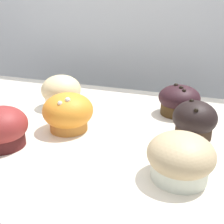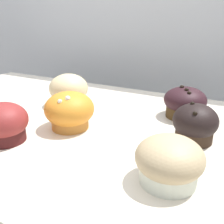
# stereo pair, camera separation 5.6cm
# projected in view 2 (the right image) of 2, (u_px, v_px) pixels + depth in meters

# --- Properties ---
(wall_back) EXTENTS (3.20, 0.10, 1.80)m
(wall_back) POSITION_uv_depth(u_px,v_px,m) (140.00, 79.00, 1.18)
(wall_back) COLOR silver
(wall_back) RESTS_ON ground
(muffin_front_center) EXTENTS (0.11, 0.11, 0.09)m
(muffin_front_center) POSITION_uv_depth(u_px,v_px,m) (69.00, 91.00, 0.73)
(muffin_front_center) COLOR white
(muffin_front_center) RESTS_ON display_counter
(muffin_back_left) EXTENTS (0.10, 0.10, 0.08)m
(muffin_back_left) POSITION_uv_depth(u_px,v_px,m) (185.00, 103.00, 0.65)
(muffin_back_left) COLOR #402C15
(muffin_back_left) RESTS_ON display_counter
(muffin_back_right) EXTENTS (0.10, 0.10, 0.08)m
(muffin_back_right) POSITION_uv_depth(u_px,v_px,m) (3.00, 123.00, 0.52)
(muffin_back_right) COLOR #451717
(muffin_back_right) RESTS_ON display_counter
(muffin_front_left) EXTENTS (0.11, 0.11, 0.08)m
(muffin_front_left) POSITION_uv_depth(u_px,v_px,m) (69.00, 111.00, 0.58)
(muffin_front_left) COLOR #C57A31
(muffin_front_left) RESTS_ON display_counter
(muffin_front_right) EXTENTS (0.09, 0.09, 0.08)m
(muffin_front_right) POSITION_uv_depth(u_px,v_px,m) (195.00, 124.00, 0.52)
(muffin_front_right) COLOR #332418
(muffin_front_right) RESTS_ON display_counter
(muffin_back_center) EXTENTS (0.10, 0.10, 0.07)m
(muffin_back_center) POSITION_uv_depth(u_px,v_px,m) (169.00, 161.00, 0.39)
(muffin_back_center) COLOR silver
(muffin_back_center) RESTS_ON display_counter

